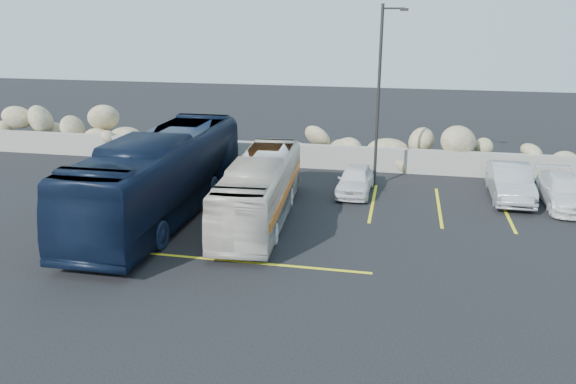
% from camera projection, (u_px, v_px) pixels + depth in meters
% --- Properties ---
extents(ground, '(90.00, 90.00, 0.00)m').
position_uv_depth(ground, '(276.00, 268.00, 17.61)').
color(ground, black).
rests_on(ground, ground).
extents(seawall, '(60.00, 0.40, 1.20)m').
position_uv_depth(seawall, '(328.00, 157.00, 28.61)').
color(seawall, gray).
rests_on(seawall, ground).
extents(riprap_pile, '(54.00, 2.80, 2.60)m').
position_uv_depth(riprap_pile, '(331.00, 139.00, 29.52)').
color(riprap_pile, '#9A8965').
rests_on(riprap_pile, ground).
extents(parking_lines, '(18.16, 9.36, 0.01)m').
position_uv_depth(parking_lines, '(423.00, 217.00, 21.90)').
color(parking_lines, yellow).
rests_on(parking_lines, ground).
extents(lamppost, '(1.14, 0.18, 8.00)m').
position_uv_depth(lamppost, '(380.00, 92.00, 24.66)').
color(lamppost, '#2B2927').
rests_on(lamppost, ground).
extents(vintage_bus, '(2.63, 8.89, 2.44)m').
position_uv_depth(vintage_bus, '(260.00, 189.00, 21.35)').
color(vintage_bus, beige).
rests_on(vintage_bus, ground).
extents(tour_coach, '(2.79, 11.78, 3.28)m').
position_uv_depth(tour_coach, '(161.00, 175.00, 21.63)').
color(tour_coach, black).
rests_on(tour_coach, ground).
extents(car_a, '(1.56, 3.62, 1.22)m').
position_uv_depth(car_a, '(355.00, 180.00, 24.69)').
color(car_a, white).
rests_on(car_a, ground).
extents(car_b, '(1.62, 4.49, 1.47)m').
position_uv_depth(car_b, '(510.00, 182.00, 23.92)').
color(car_b, '#ACACB1').
rests_on(car_b, ground).
extents(car_c, '(1.81, 4.31, 1.24)m').
position_uv_depth(car_c, '(564.00, 191.00, 23.05)').
color(car_c, white).
rests_on(car_c, ground).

